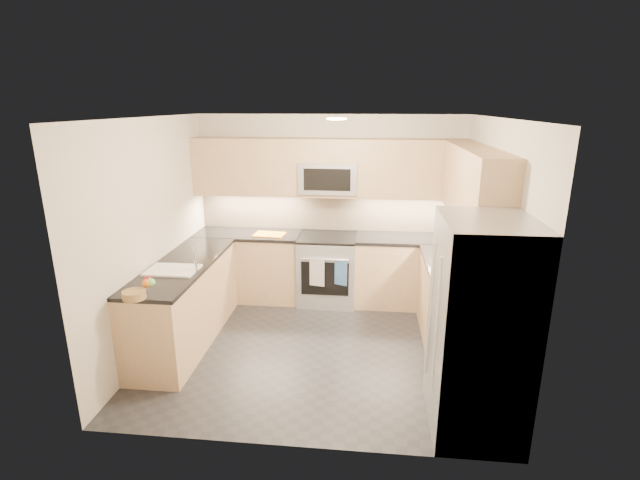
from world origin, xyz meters
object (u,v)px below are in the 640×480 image
at_px(refrigerator, 479,328).
at_px(cutting_board, 270,234).
at_px(utensil_bowl, 454,235).
at_px(microwave, 328,177).
at_px(gas_range, 327,270).
at_px(fruit_basket, 134,295).

distance_m(refrigerator, cutting_board, 3.26).
xyz_separation_m(refrigerator, utensil_bowl, (0.19, 2.34, 0.12)).
relative_size(microwave, utensil_bowl, 2.77).
bearing_deg(cutting_board, utensil_bowl, -0.97).
relative_size(gas_range, utensil_bowl, 3.32).
bearing_deg(microwave, fruit_basket, -123.00).
distance_m(gas_range, microwave, 1.25).
bearing_deg(utensil_bowl, gas_range, 176.97).
relative_size(gas_range, cutting_board, 2.27).
relative_size(cutting_board, fruit_basket, 1.94).
height_order(utensil_bowl, cutting_board, utensil_bowl).
bearing_deg(refrigerator, microwave, 119.62).
distance_m(microwave, refrigerator, 3.04).
height_order(microwave, refrigerator, microwave).
xyz_separation_m(cutting_board, fruit_basket, (-0.77, -2.21, 0.03)).
relative_size(gas_range, microwave, 1.20).
distance_m(cutting_board, fruit_basket, 2.34).
distance_m(gas_range, refrigerator, 2.86).
bearing_deg(utensil_bowl, refrigerator, -94.55).
xyz_separation_m(gas_range, utensil_bowl, (1.64, -0.09, 0.56)).
relative_size(microwave, cutting_board, 1.90).
distance_m(microwave, cutting_board, 1.09).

